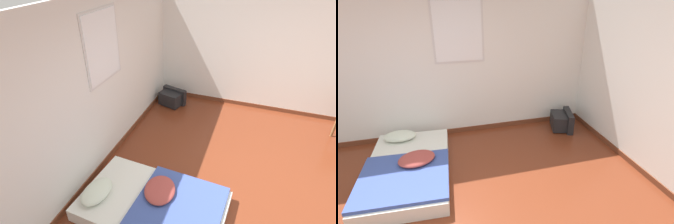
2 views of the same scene
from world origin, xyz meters
TOP-DOWN VIEW (x-y plane):
  - ground_plane at (0.00, 0.00)m, footprint 20.00×20.00m
  - wall_back at (0.01, 2.52)m, footprint 8.07×0.08m
  - wall_right at (2.86, 0.00)m, footprint 0.08×7.37m
  - mattress_bed at (-0.53, 1.35)m, footprint 1.26×1.96m
  - crt_tv at (2.32, 2.08)m, footprint 0.50×0.60m

SIDE VIEW (x-z plane):
  - ground_plane at x=0.00m, z-range 0.00..0.00m
  - mattress_bed at x=-0.53m, z-range -0.04..0.30m
  - crt_tv at x=2.32m, z-range -0.01..0.36m
  - wall_right at x=2.86m, z-range -0.01..2.59m
  - wall_back at x=0.01m, z-range -0.01..2.59m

